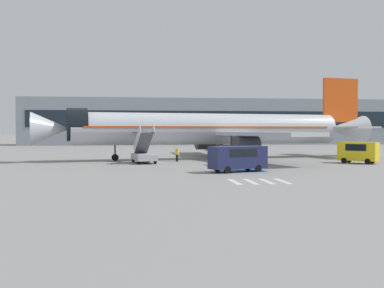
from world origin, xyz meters
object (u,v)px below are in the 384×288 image
at_px(service_van_1, 358,151).
at_px(terminal_building, 230,122).
at_px(ground_crew_1, 177,153).
at_px(airliner, 215,129).
at_px(boarding_stairs_forward, 144,154).
at_px(service_van_0, 238,157).
at_px(fuel_tanker, 225,140).
at_px(ground_crew_0, 216,154).

xyz_separation_m(service_van_1, terminal_building, (-0.41, 69.50, 4.50)).
height_order(ground_crew_1, terminal_building, terminal_building).
bearing_deg(airliner, terminal_building, -24.08).
height_order(service_van_1, ground_crew_1, service_van_1).
relative_size(boarding_stairs_forward, ground_crew_1, 3.26).
xyz_separation_m(service_van_0, service_van_1, (15.84, 8.51, 0.05)).
distance_m(boarding_stairs_forward, terminal_building, 70.38).
bearing_deg(service_van_1, fuel_tanker, 58.37).
bearing_deg(fuel_tanker, ground_crew_0, -94.48).
xyz_separation_m(ground_crew_0, ground_crew_1, (-4.26, 2.46, 0.00)).
bearing_deg(ground_crew_1, airliner, 74.43).
distance_m(boarding_stairs_forward, ground_crew_1, 4.44).
bearing_deg(airliner, boarding_stairs_forward, 113.73).
height_order(fuel_tanker, service_van_1, fuel_tanker).
xyz_separation_m(fuel_tanker, ground_crew_0, (-7.33, -31.99, -0.85)).
bearing_deg(terminal_building, airliner, -103.54).
relative_size(service_van_0, service_van_1, 1.32).
relative_size(service_van_1, ground_crew_0, 2.54).
height_order(airliner, ground_crew_1, airliner).
xyz_separation_m(airliner, ground_crew_1, (-5.36, -4.42, -2.94)).
xyz_separation_m(airliner, service_van_0, (-1.04, -18.30, -2.54)).
height_order(boarding_stairs_forward, service_van_1, boarding_stairs_forward).
bearing_deg(boarding_stairs_forward, ground_crew_0, -14.08).
relative_size(service_van_1, terminal_building, 0.04).
distance_m(airliner, terminal_building, 61.45).
bearing_deg(airliner, ground_crew_1, 119.00).
height_order(boarding_stairs_forward, terminal_building, terminal_building).
distance_m(service_van_0, ground_crew_0, 11.42).
xyz_separation_m(airliner, terminal_building, (14.38, 59.71, 2.01)).
bearing_deg(ground_crew_1, terminal_building, 107.79).
height_order(airliner, service_van_1, airliner).
bearing_deg(service_van_0, fuel_tanker, 149.30).
distance_m(service_van_0, terminal_building, 79.65).
xyz_separation_m(fuel_tanker, terminal_building, (8.15, 34.60, 4.11)).
bearing_deg(terminal_building, boarding_stairs_forward, -109.76).
height_order(service_van_0, ground_crew_0, service_van_0).
distance_m(fuel_tanker, service_van_0, 44.01).
bearing_deg(ground_crew_0, ground_crew_1, 1.60).
bearing_deg(service_van_0, service_van_1, 97.07).
height_order(fuel_tanker, service_van_0, fuel_tanker).
bearing_deg(ground_crew_0, fuel_tanker, -71.31).
bearing_deg(terminal_building, ground_crew_0, -103.08).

